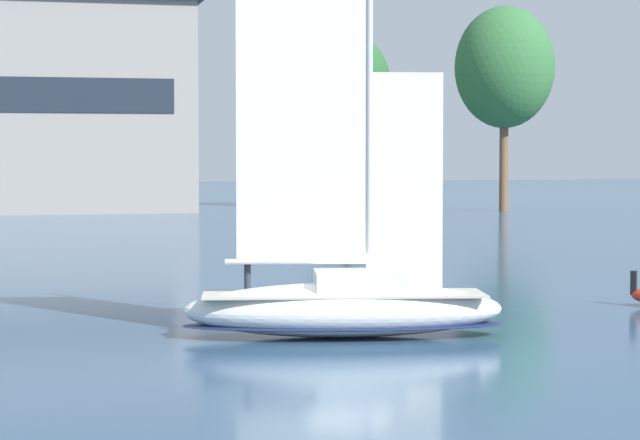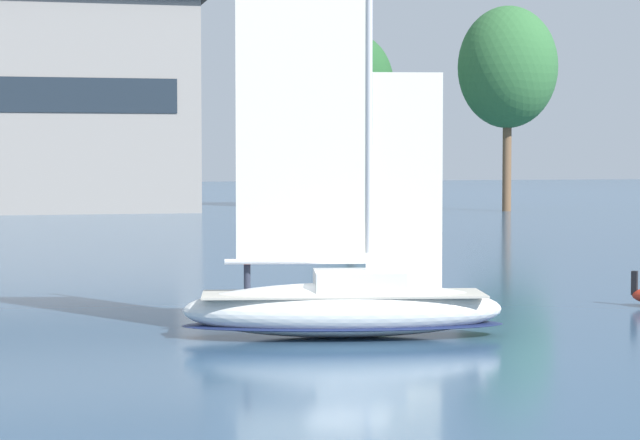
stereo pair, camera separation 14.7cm
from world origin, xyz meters
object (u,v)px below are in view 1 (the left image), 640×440
tree_shore_left (505,68)px  sailboat_main (344,302)px  sailboat_moored_near_marina (387,224)px  tree_shore_center (348,86)px

tree_shore_left → sailboat_main: 82.59m
tree_shore_left → sailboat_moored_near_marina: tree_shore_left is taller
tree_shore_center → sailboat_moored_near_marina: bearing=-100.8°
sailboat_main → sailboat_moored_near_marina: sailboat_main is taller
tree_shore_center → tree_shore_left: bearing=-31.1°
tree_shore_left → sailboat_moored_near_marina: 37.61m
tree_shore_left → tree_shore_center: 15.29m
sailboat_main → tree_shore_center: bearing=75.1°
tree_shore_left → sailboat_moored_near_marina: (-20.12, -29.12, -12.71)m
tree_shore_left → tree_shore_center: bearing=148.9°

